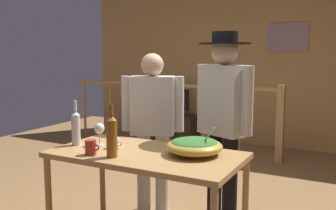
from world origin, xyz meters
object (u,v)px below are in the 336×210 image
object	(u,v)px
wine_bottle_clear	(76,127)
mug_red	(91,147)
stair_railing	(199,108)
salad_bowl	(194,145)
wine_bottle_amber	(112,135)
flat_screen_tv	(171,100)
wine_glass	(99,129)
tv_console	(172,127)
mug_white	(115,143)
serving_table	(146,163)
person_standing_left	(153,120)
framed_picture	(288,37)
person_standing_right	(223,112)

from	to	relation	value
wine_bottle_clear	mug_red	world-z (taller)	wine_bottle_clear
stair_railing	salad_bowl	xyz separation A→B (m)	(1.19, -2.87, 0.17)
salad_bowl	wine_bottle_amber	size ratio (longest dim) A/B	1.09
flat_screen_tv	wine_glass	size ratio (longest dim) A/B	3.57
tv_console	mug_white	bearing A→B (deg)	-69.48
flat_screen_tv	wine_bottle_amber	distance (m)	4.05
salad_bowl	flat_screen_tv	bearing A→B (deg)	119.80
flat_screen_tv	mug_red	world-z (taller)	flat_screen_tv
stair_railing	wine_bottle_clear	xyz separation A→B (m)	(0.23, -3.05, 0.25)
serving_table	wine_bottle_amber	size ratio (longest dim) A/B	3.72
mug_red	person_standing_left	bearing A→B (deg)	91.81
serving_table	mug_white	distance (m)	0.30
mug_red	person_standing_left	size ratio (longest dim) A/B	0.08
tv_console	salad_bowl	xyz separation A→B (m)	(1.96, -3.45, 0.65)
tv_console	wine_bottle_clear	size ratio (longest dim) A/B	2.48
person_standing_left	salad_bowl	bearing A→B (deg)	117.00
mug_red	tv_console	bearing A→B (deg)	108.76
wine_bottle_clear	framed_picture	bearing A→B (deg)	77.17
framed_picture	wine_bottle_amber	xyz separation A→B (m)	(-0.42, -4.08, -0.83)
tv_console	wine_bottle_clear	xyz separation A→B (m)	(1.00, -3.63, 0.73)
tv_console	mug_red	world-z (taller)	mug_red
person_standing_right	person_standing_left	bearing A→B (deg)	22.61
tv_console	wine_bottle_amber	xyz separation A→B (m)	(1.47, -3.79, 0.74)
stair_railing	wine_bottle_clear	size ratio (longest dim) A/B	9.87
person_standing_left	stair_railing	bearing A→B (deg)	-100.46
serving_table	wine_bottle_clear	distance (m)	0.66
stair_railing	wine_glass	world-z (taller)	stair_railing
stair_railing	tv_console	xyz separation A→B (m)	(-0.77, 0.58, -0.47)
flat_screen_tv	tv_console	bearing A→B (deg)	90.00
serving_table	mug_white	xyz separation A→B (m)	(-0.28, -0.01, 0.12)
tv_console	flat_screen_tv	distance (m)	0.50
wine_bottle_amber	mug_white	size ratio (longest dim) A/B	3.47
tv_console	person_standing_right	size ratio (longest dim) A/B	0.52
serving_table	mug_red	xyz separation A→B (m)	(-0.32, -0.24, 0.14)
wine_glass	person_standing_right	world-z (taller)	person_standing_right
person_standing_right	stair_railing	bearing A→B (deg)	-39.72
serving_table	mug_white	world-z (taller)	mug_white
wine_bottle_clear	person_standing_right	size ratio (longest dim) A/B	0.21
flat_screen_tv	wine_bottle_amber	bearing A→B (deg)	-68.65
salad_bowl	wine_glass	bearing A→B (deg)	-172.51
tv_console	mug_white	xyz separation A→B (m)	(1.34, -3.58, 0.62)
serving_table	salad_bowl	distance (m)	0.39
serving_table	mug_red	size ratio (longest dim) A/B	11.87
salad_bowl	wine_bottle_amber	distance (m)	0.60
framed_picture	wine_bottle_clear	size ratio (longest dim) A/B	1.73
tv_console	flat_screen_tv	bearing A→B (deg)	-90.00
tv_console	wine_bottle_clear	world-z (taller)	wine_bottle_clear
person_standing_left	mug_red	bearing A→B (deg)	69.21
wine_bottle_clear	salad_bowl	bearing A→B (deg)	10.72
serving_table	person_standing_left	size ratio (longest dim) A/B	0.93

